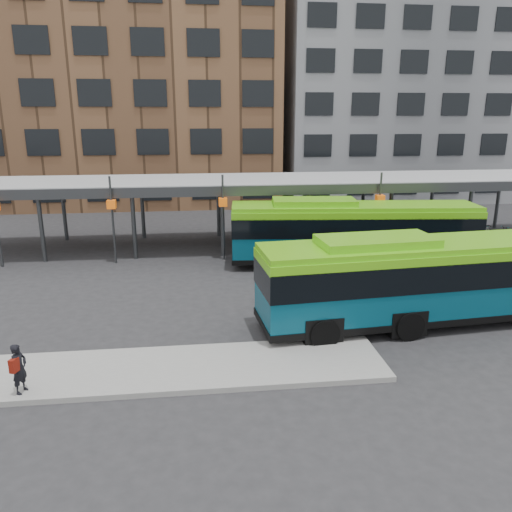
{
  "coord_description": "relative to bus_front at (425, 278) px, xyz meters",
  "views": [
    {
      "loc": [
        -4.44,
        -17.6,
        7.95
      ],
      "look_at": [
        -1.86,
        3.88,
        1.8
      ],
      "focal_mm": 35.0,
      "sensor_mm": 36.0,
      "label": 1
    }
  ],
  "objects": [
    {
      "name": "bike_rack",
      "position": [
        8.83,
        12.27,
        -1.4
      ],
      "size": [
        5.76,
        1.66,
        1.04
      ],
      "color": "slate",
      "rests_on": "ground"
    },
    {
      "name": "bus_rear",
      "position": [
        -0.33,
        8.19,
        0.01
      ],
      "size": [
        13.37,
        4.0,
        3.63
      ],
      "rotation": [
        0.0,
        0.0,
        -0.09
      ],
      "color": "#08465C",
      "rests_on": "ground"
    },
    {
      "name": "building_brick",
      "position": [
        -14.23,
        32.22,
        9.12
      ],
      "size": [
        26.0,
        14.0,
        22.0
      ],
      "primitive_type": "cube",
      "color": "brown",
      "rests_on": "ground"
    },
    {
      "name": "canopy",
      "position": [
        -4.29,
        13.09,
        2.03
      ],
      "size": [
        40.0,
        6.53,
        4.8
      ],
      "color": "#999B9E",
      "rests_on": "ground"
    },
    {
      "name": "pedestrian",
      "position": [
        -13.89,
        -3.81,
        -0.93
      ],
      "size": [
        0.52,
        0.65,
        1.5
      ],
      "rotation": [
        0.0,
        0.0,
        1.23
      ],
      "color": "black",
      "rests_on": "boarding_island"
    },
    {
      "name": "boarding_island",
      "position": [
        -9.73,
        -2.78,
        -1.79
      ],
      "size": [
        14.0,
        3.0,
        0.18
      ],
      "primitive_type": "cube",
      "color": "gray",
      "rests_on": "ground"
    },
    {
      "name": "building_grey",
      "position": [
        11.77,
        32.22,
        8.12
      ],
      "size": [
        24.0,
        14.0,
        20.0
      ],
      "primitive_type": "cube",
      "color": "slate",
      "rests_on": "ground"
    },
    {
      "name": "ground",
      "position": [
        -4.23,
        0.22,
        -1.88
      ],
      "size": [
        120.0,
        120.0,
        0.0
      ],
      "primitive_type": "plane",
      "color": "#28282B",
      "rests_on": "ground"
    },
    {
      "name": "bus_front",
      "position": [
        0.0,
        0.0,
        0.0
      ],
      "size": [
        13.25,
        3.87,
        3.6
      ],
      "rotation": [
        0.0,
        0.0,
        0.08
      ],
      "color": "#08465C",
      "rests_on": "ground"
    }
  ]
}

